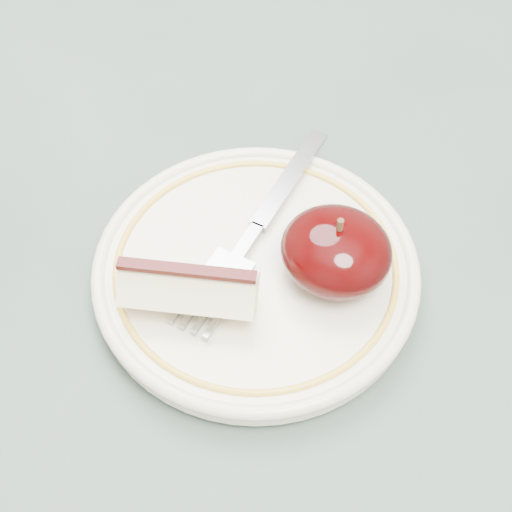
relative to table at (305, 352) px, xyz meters
The scene contains 5 objects.
table is the anchor object (origin of this frame).
plate 0.11m from the table, 155.73° to the right, with size 0.21×0.21×0.02m.
apple_half 0.13m from the table, 26.15° to the left, with size 0.07×0.06×0.05m.
apple_wedge 0.15m from the table, 131.09° to the right, with size 0.09×0.06×0.04m.
fork 0.12m from the table, behind, with size 0.03×0.18×0.00m.
Camera 1 is at (0.10, -0.24, 1.13)m, focal length 50.00 mm.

